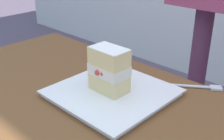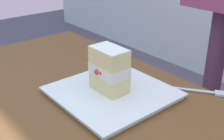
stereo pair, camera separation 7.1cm
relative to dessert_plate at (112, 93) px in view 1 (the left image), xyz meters
name	(u,v)px [view 1 (the left image)]	position (x,y,z in m)	size (l,w,h in m)	color
dessert_plate	(112,93)	(0.00, 0.00, 0.00)	(0.27, 0.27, 0.02)	white
cake_slice	(109,70)	(0.01, 0.00, 0.06)	(0.09, 0.07, 0.11)	#EAD18C
dessert_fork	(194,86)	(-0.13, -0.19, 0.00)	(0.15, 0.11, 0.01)	silver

